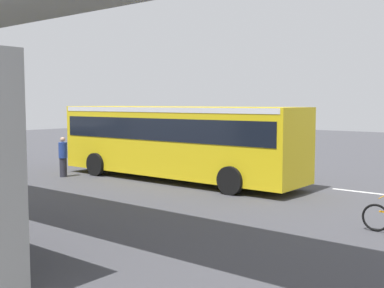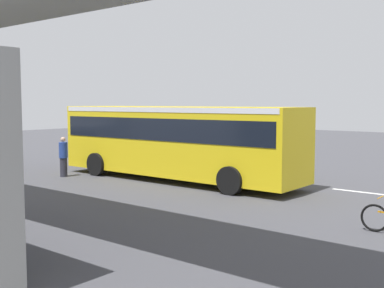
{
  "view_description": "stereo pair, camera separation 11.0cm",
  "coord_description": "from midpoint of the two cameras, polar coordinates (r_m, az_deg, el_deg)",
  "views": [
    {
      "loc": [
        -12.16,
        15.6,
        3.31
      ],
      "look_at": [
        0.25,
        0.01,
        1.6
      ],
      "focal_mm": 44.98,
      "sensor_mm": 36.0,
      "label": 1
    },
    {
      "loc": [
        -12.25,
        15.53,
        3.31
      ],
      "look_at": [
        0.25,
        0.01,
        1.6
      ],
      "focal_mm": 44.98,
      "sensor_mm": 36.0,
      "label": 2
    }
  ],
  "objects": [
    {
      "name": "lane_dash_left",
      "position": [
        20.71,
        8.49,
        -4.34
      ],
      "size": [
        2.0,
        0.2,
        0.01
      ],
      "primitive_type": "cube",
      "color": "silver",
      "rests_on": "ground"
    },
    {
      "name": "ground",
      "position": [
        20.06,
        0.41,
        -4.59
      ],
      "size": [
        80.0,
        80.0,
        0.0
      ],
      "primitive_type": "plane",
      "color": "#424247"
    },
    {
      "name": "lane_dash_right",
      "position": [
        25.62,
        -7.21,
        -2.55
      ],
      "size": [
        2.0,
        0.2,
        0.01
      ],
      "primitive_type": "cube",
      "color": "silver",
      "rests_on": "ground"
    },
    {
      "name": "city_bus",
      "position": [
        20.48,
        -2.11,
        0.91
      ],
      "size": [
        11.54,
        2.85,
        3.15
      ],
      "color": "yellow",
      "rests_on": "ground"
    },
    {
      "name": "pedestrian",
      "position": [
        22.29,
        -15.18,
        -1.51
      ],
      "size": [
        0.38,
        0.38,
        1.79
      ],
      "color": "#2D2D38",
      "rests_on": "ground"
    },
    {
      "name": "lane_dash_centre",
      "position": [
        22.95,
        -0.2,
        -3.38
      ],
      "size": [
        2.0,
        0.2,
        0.01
      ],
      "primitive_type": "cube",
      "color": "silver",
      "rests_on": "ground"
    },
    {
      "name": "lane_dash_leftmost",
      "position": [
        19.06,
        19.0,
        -5.35
      ],
      "size": [
        2.0,
        0.2,
        0.01
      ],
      "primitive_type": "cube",
      "color": "silver",
      "rests_on": "ground"
    },
    {
      "name": "traffic_sign",
      "position": [
        26.27,
        -6.66,
        1.77
      ],
      "size": [
        0.08,
        0.6,
        2.8
      ],
      "color": "slate",
      "rests_on": "ground"
    }
  ]
}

